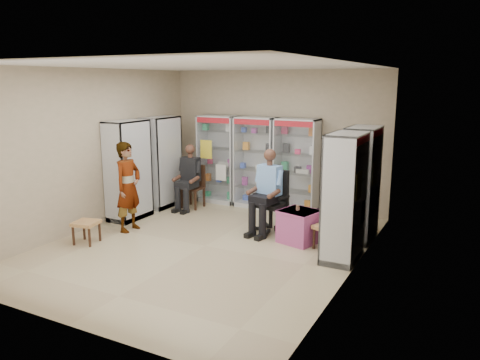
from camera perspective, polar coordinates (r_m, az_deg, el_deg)
The scene contains 18 objects.
floor at distance 8.10m, azimuth -4.27°, elevation -8.01°, with size 6.00×6.00×0.00m, color tan.
room_shell at distance 7.65m, azimuth -4.50°, elevation 5.98°, with size 5.02×6.02×3.01m.
cabinet_back_left at distance 10.77m, azimuth -2.61°, elevation 2.55°, with size 0.90×0.50×2.00m, color #A5A6AC.
cabinet_back_mid at distance 10.33m, azimuth 1.96°, elevation 2.15°, with size 0.90×0.50×2.00m, color silver.
cabinet_back_right at distance 9.96m, azimuth 6.89°, elevation 1.70°, with size 0.90×0.50×2.00m, color silver.
cabinet_right_far at distance 8.44m, azimuth 14.55°, elevation -0.47°, with size 0.50×0.90×2.00m, color #BABCC2.
cabinet_right_near at distance 7.40m, azimuth 12.60°, elevation -2.11°, with size 0.50×0.90×2.00m, color #B4B6BC.
cabinet_left_far at distance 10.51m, azimuth -9.56°, elevation 2.16°, with size 0.50×0.90×2.00m, color #ABADB2.
cabinet_left_near at distance 9.67m, azimuth -13.47°, elevation 1.14°, with size 0.50×0.90×2.00m, color #B8BBBF.
wooden_chair at distance 10.39m, azimuth -5.80°, elevation -0.83°, with size 0.42×0.42×0.94m, color #312113.
seated_customer at distance 10.30m, azimuth -5.97°, elevation 0.20°, with size 0.44×0.60×1.34m, color black, non-canonical shape.
office_chair at distance 8.70m, azimuth 3.80°, elevation -2.61°, with size 0.63×0.63×1.15m, color black.
seated_shopkeeper at distance 8.62m, azimuth 3.68°, elevation -1.67°, with size 0.48×0.67×1.47m, color #69A2D0, non-canonical shape.
pink_trunk at distance 8.24m, azimuth 7.22°, elevation -5.63°, with size 0.59×0.57×0.57m, color #A64281.
tea_glass at distance 8.17m, azimuth 7.06°, elevation -3.34°, with size 0.07×0.07×0.09m, color #631E08.
woven_stool_a at distance 8.01m, azimuth 10.67°, elevation -6.86°, with size 0.41×0.41×0.41m, color #9D6842.
woven_stool_b at distance 8.57m, azimuth -18.20°, elevation -6.07°, with size 0.39×0.39×0.39m, color #9C7542.
standing_man at distance 8.92m, azimuth -13.47°, elevation -0.82°, with size 0.61×0.40×1.68m, color gray.
Camera 1 is at (4.03, -6.45, 2.77)m, focal length 35.00 mm.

